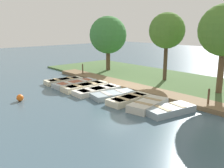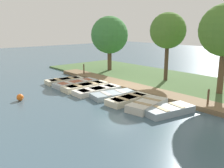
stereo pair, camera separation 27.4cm
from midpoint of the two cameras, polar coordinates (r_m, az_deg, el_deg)
ground_plane at (r=17.40m, az=0.42°, el=-1.45°), size 80.00×80.00×0.00m
shore_bank at (r=20.97m, az=10.64°, el=1.05°), size 8.00×24.00×0.14m
dock_walkway at (r=18.15m, az=3.18°, el=-0.43°), size 1.48×16.03×0.26m
rowboat_0 at (r=20.02m, az=-11.40°, el=0.74°), size 3.02×1.28×0.36m
rowboat_1 at (r=18.91m, az=-8.86°, el=0.13°), size 3.36×1.16×0.36m
rowboat_2 at (r=17.73m, az=-6.63°, el=-0.60°), size 3.39×1.25×0.40m
rowboat_3 at (r=16.71m, az=-3.92°, el=-1.47°), size 3.31×1.27×0.36m
rowboat_4 at (r=15.70m, az=-0.14°, el=-2.45°), size 2.97×1.71×0.33m
rowboat_5 at (r=14.66m, az=3.34°, el=-3.53°), size 2.80×1.12×0.38m
rowboat_6 at (r=13.74m, az=7.68°, el=-4.67°), size 2.79×1.56×0.43m
rowboat_7 at (r=13.18m, az=12.52°, el=-5.77°), size 2.84×1.58×0.38m
mooring_post_near at (r=22.25m, az=-7.06°, el=3.16°), size 0.11×0.11×1.12m
mooring_post_far at (r=14.40m, az=20.67°, el=-3.12°), size 0.11×0.11×1.12m
buoy at (r=15.90m, az=-20.76°, el=-2.97°), size 0.41×0.41×0.41m
park_tree_far_left at (r=24.31m, az=-1.25°, el=11.11°), size 3.55×3.55×5.32m
park_tree_left at (r=20.02m, az=12.04°, el=11.77°), size 2.76×2.76×5.42m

